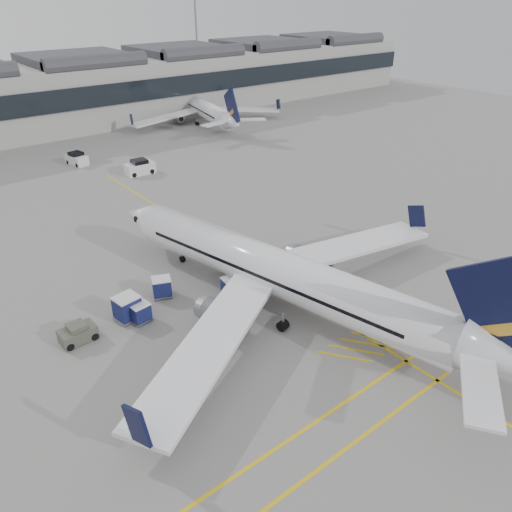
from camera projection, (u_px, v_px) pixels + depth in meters
ground at (208, 347)px, 36.35m from camera, size 220.00×220.00×0.00m
apron_markings at (236, 256)px, 48.70m from camera, size 0.25×60.00×0.01m
airliner_main at (284, 275)px, 39.44m from camera, size 34.94×38.55×10.37m
airliner_far at (204, 109)px, 95.22m from camera, size 29.45×32.52×8.76m
belt_loader at (240, 263)px, 46.36m from camera, size 4.58×1.76×1.85m
baggage_cart_a at (232, 287)px, 41.90m from camera, size 1.81×1.55×1.75m
baggage_cart_b at (127, 307)px, 38.90m from camera, size 2.17×1.88×2.06m
baggage_cart_c at (162, 287)px, 41.89m from camera, size 2.04×1.88×1.74m
baggage_cart_d at (140, 312)px, 38.75m from camera, size 1.63×1.39×1.59m
ramp_agent_a at (245, 274)px, 43.90m from camera, size 0.73×0.68×1.67m
ramp_agent_b at (244, 292)px, 41.33m from camera, size 1.04×0.96×1.72m
pushback_tug at (78, 333)px, 36.72m from camera, size 2.66×1.70×1.46m
safety_cone_nose at (174, 212)px, 57.41m from camera, size 0.40×0.40×0.56m
safety_cone_engine at (314, 259)px, 47.63m from camera, size 0.34×0.34×0.47m
service_van_mid at (77, 159)px, 73.29m from camera, size 2.49×3.90×1.86m
service_van_right at (140, 167)px, 69.56m from camera, size 4.09×2.20×2.05m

